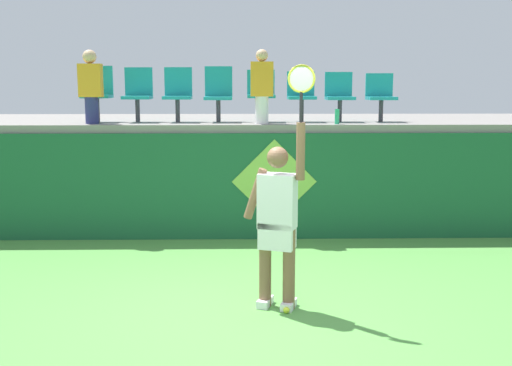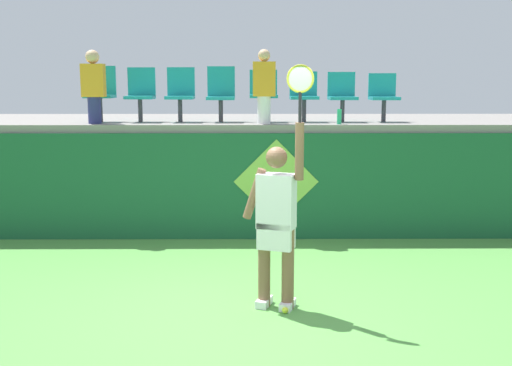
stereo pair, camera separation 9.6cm
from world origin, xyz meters
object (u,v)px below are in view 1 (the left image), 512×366
(tennis_ball, at_px, (286,310))
(stadium_chair_2, at_px, (178,92))
(stadium_chair_6, at_px, (339,94))
(spectator_1, at_px, (262,85))
(stadium_chair_5, at_px, (301,94))
(stadium_chair_1, at_px, (138,92))
(stadium_chair_3, at_px, (218,92))
(stadium_chair_0, at_px, (98,91))
(stadium_chair_4, at_px, (261,92))
(stadium_chair_7, at_px, (380,94))
(tennis_player, at_px, (278,218))
(water_bottle, at_px, (337,117))
(spectator_0, at_px, (91,85))

(tennis_ball, bearing_deg, stadium_chair_2, 111.12)
(stadium_chair_6, bearing_deg, spectator_1, -159.44)
(tennis_ball, relative_size, stadium_chair_5, 0.08)
(tennis_ball, height_order, stadium_chair_1, stadium_chair_1)
(stadium_chair_3, height_order, spectator_1, spectator_1)
(stadium_chair_0, relative_size, stadium_chair_4, 1.07)
(stadium_chair_1, bearing_deg, tennis_ball, -61.13)
(stadium_chair_1, bearing_deg, stadium_chair_6, -0.11)
(stadium_chair_3, bearing_deg, stadium_chair_7, -0.26)
(tennis_player, bearing_deg, water_bottle, 70.81)
(stadium_chair_6, bearing_deg, stadium_chair_1, 179.89)
(tennis_player, xyz_separation_m, stadium_chair_2, (-1.40, 3.65, 1.24))
(stadium_chair_3, bearing_deg, tennis_player, -78.38)
(stadium_chair_4, height_order, spectator_1, spectator_1)
(stadium_chair_6, bearing_deg, tennis_ball, -106.01)
(stadium_chair_1, bearing_deg, stadium_chair_7, -0.12)
(stadium_chair_1, bearing_deg, stadium_chair_4, -0.19)
(stadium_chair_4, distance_m, stadium_chair_5, 0.64)
(stadium_chair_1, distance_m, stadium_chair_2, 0.63)
(stadium_chair_0, distance_m, stadium_chair_6, 3.84)
(tennis_player, xyz_separation_m, spectator_1, (-0.07, 3.17, 1.34))
(stadium_chair_4, bearing_deg, stadium_chair_0, 179.85)
(stadium_chair_1, xyz_separation_m, spectator_1, (1.95, -0.48, 0.11))
(stadium_chair_3, relative_size, stadium_chair_7, 1.14)
(stadium_chair_2, bearing_deg, spectator_0, -161.05)
(stadium_chair_2, distance_m, stadium_chair_3, 0.64)
(stadium_chair_7, height_order, spectator_1, spectator_1)
(stadium_chair_2, bearing_deg, stadium_chair_6, -0.15)
(tennis_ball, height_order, water_bottle, water_bottle)
(stadium_chair_4, xyz_separation_m, spectator_1, (0.00, -0.47, 0.11))
(stadium_chair_3, xyz_separation_m, stadium_chair_5, (1.32, -0.01, -0.02))
(stadium_chair_1, height_order, stadium_chair_6, stadium_chair_1)
(tennis_ball, distance_m, stadium_chair_2, 4.64)
(spectator_0, bearing_deg, stadium_chair_7, 5.40)
(stadium_chair_1, xyz_separation_m, stadium_chair_7, (3.87, -0.01, -0.04))
(tennis_ball, bearing_deg, stadium_chair_3, 102.28)
(stadium_chair_2, xyz_separation_m, stadium_chair_7, (3.23, -0.01, -0.04))
(stadium_chair_5, relative_size, spectator_1, 0.71)
(stadium_chair_3, distance_m, spectator_1, 0.84)
(spectator_1, bearing_deg, stadium_chair_4, 90.00)
(tennis_player, relative_size, tennis_ball, 38.32)
(tennis_player, xyz_separation_m, spectator_0, (-2.66, 3.21, 1.35))
(water_bottle, bearing_deg, tennis_ball, -106.84)
(stadium_chair_1, xyz_separation_m, stadium_chair_2, (0.63, 0.00, -0.00))
(spectator_1, bearing_deg, tennis_ball, -87.33)
(stadium_chair_3, relative_size, spectator_1, 0.79)
(tennis_player, relative_size, stadium_chair_7, 3.29)
(stadium_chair_0, xyz_separation_m, stadium_chair_3, (1.91, 0.00, -0.02))
(stadium_chair_3, xyz_separation_m, spectator_1, (0.68, -0.48, 0.11))
(water_bottle, bearing_deg, stadium_chair_3, 161.37)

